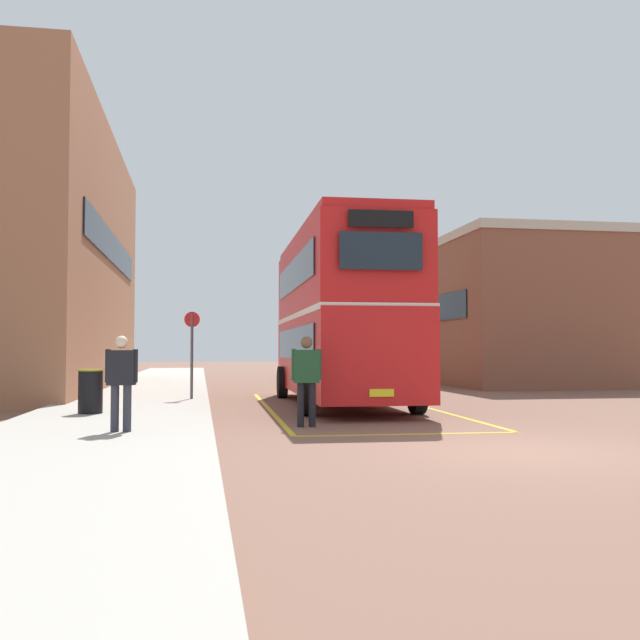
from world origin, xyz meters
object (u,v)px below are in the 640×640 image
(pedestrian_waiting_near, at_px, (121,377))
(bus_stop_sign, at_px, (192,346))
(single_deck_bus, at_px, (351,348))
(pedestrian_boarding, at_px, (306,374))
(double_decker_bus, at_px, (340,314))
(litter_bin, at_px, (91,391))

(pedestrian_waiting_near, relative_size, bus_stop_sign, 0.66)
(pedestrian_waiting_near, xyz_separation_m, bus_stop_sign, (1.08, 8.07, 0.56))
(single_deck_bus, relative_size, pedestrian_boarding, 5.61)
(bus_stop_sign, bearing_deg, single_deck_bus, 64.65)
(double_decker_bus, distance_m, single_deck_bus, 19.33)
(litter_bin, xyz_separation_m, bus_stop_sign, (2.12, 4.38, 1.01))
(single_deck_bus, xyz_separation_m, bus_stop_sign, (-8.38, -17.69, -0.00))
(pedestrian_boarding, distance_m, pedestrian_waiting_near, 3.72)
(single_deck_bus, xyz_separation_m, pedestrian_waiting_near, (-9.46, -25.76, -0.57))
(pedestrian_boarding, relative_size, bus_stop_sign, 0.73)
(litter_bin, bearing_deg, pedestrian_boarding, -26.22)
(single_deck_bus, bearing_deg, bus_stop_sign, -115.35)
(single_deck_bus, distance_m, litter_bin, 24.46)
(litter_bin, bearing_deg, bus_stop_sign, 64.17)
(single_deck_bus, distance_m, pedestrian_waiting_near, 27.45)
(double_decker_bus, height_order, pedestrian_waiting_near, double_decker_bus)
(pedestrian_boarding, bearing_deg, bus_stop_sign, 109.47)
(double_decker_bus, xyz_separation_m, bus_stop_sign, (-4.07, 1.13, -0.88))
(single_deck_bus, xyz_separation_m, litter_bin, (-10.50, -22.07, -1.02))
(pedestrian_waiting_near, relative_size, litter_bin, 1.69)
(pedestrian_boarding, bearing_deg, litter_bin, 153.78)
(pedestrian_waiting_near, height_order, bus_stop_sign, bus_stop_sign)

